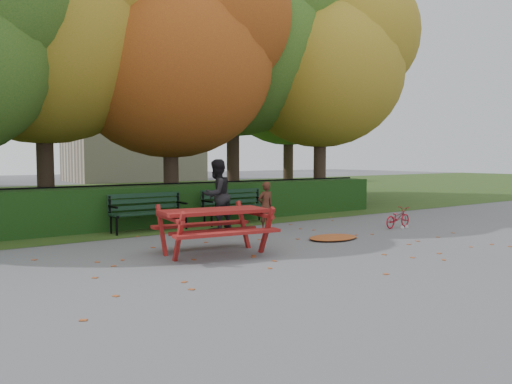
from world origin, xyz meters
TOP-DOWN VIEW (x-y plane):
  - ground at (0.00, 0.00)m, footprint 90.00×90.00m
  - grass_strip at (0.00, 14.00)m, footprint 90.00×90.00m
  - building_right at (8.00, 28.00)m, footprint 9.00×6.00m
  - hedge at (0.00, 4.50)m, footprint 13.00×0.90m
  - iron_fence at (0.00, 5.30)m, footprint 14.00×0.04m
  - tree_b at (-2.44, 6.75)m, footprint 6.72×6.40m
  - tree_c at (0.83, 5.96)m, footprint 6.30×6.00m
  - tree_d at (3.88, 7.23)m, footprint 7.14×6.80m
  - tree_e at (6.52, 5.77)m, footprint 6.09×5.80m
  - tree_g at (8.33, 9.76)m, footprint 6.30×6.00m
  - bench_left at (-1.30, 3.70)m, footprint 1.80×0.57m
  - bench_right at (1.10, 3.70)m, footprint 1.80×0.57m
  - picnic_table at (-1.46, 0.42)m, footprint 2.05×1.74m
  - leaf_pile at (1.39, 0.35)m, footprint 1.26×0.98m
  - leaf_scatter at (0.00, 0.30)m, footprint 9.00×5.70m
  - child at (1.02, 2.23)m, footprint 0.43×0.29m
  - adult at (0.09, 2.90)m, footprint 0.97×0.85m
  - bicycle at (3.90, 0.69)m, footprint 0.97×0.42m

SIDE VIEW (x-z plane):
  - ground at x=0.00m, z-range 0.00..0.00m
  - grass_strip at x=0.00m, z-range 0.01..0.01m
  - leaf_scatter at x=0.00m, z-range 0.00..0.01m
  - leaf_pile at x=1.39m, z-range 0.00..0.08m
  - bicycle at x=3.90m, z-range 0.00..0.50m
  - hedge at x=0.00m, z-range 0.00..1.00m
  - bench_left at x=-1.30m, z-range 0.08..0.96m
  - bench_right at x=1.10m, z-range 0.08..0.96m
  - iron_fence at x=0.00m, z-range 0.03..1.05m
  - child at x=1.02m, z-range 0.00..1.15m
  - picnic_table at x=-1.46m, z-range 0.17..1.08m
  - adult at x=0.09m, z-range 0.00..1.67m
  - tree_c at x=0.83m, z-range 0.82..8.82m
  - tree_e at x=6.52m, z-range 1.01..9.16m
  - tree_g at x=8.33m, z-range 1.10..9.65m
  - tree_b at x=-2.44m, z-range 1.01..9.80m
  - tree_d at x=3.88m, z-range 1.19..10.77m
  - building_right at x=8.00m, z-range 0.00..12.00m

